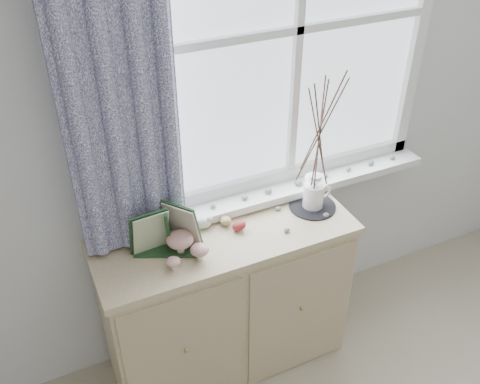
{
  "coord_description": "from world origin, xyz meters",
  "views": [
    {
      "loc": [
        -0.87,
        0.04,
        2.38
      ],
      "look_at": [
        -0.1,
        1.7,
        1.1
      ],
      "focal_mm": 40.0,
      "sensor_mm": 36.0,
      "label": 1
    }
  ],
  "objects_px": {
    "toadstool_cluster": "(184,245)",
    "twig_pitcher": "(320,129)",
    "botanical_book": "(169,233)",
    "sideboard": "(227,301)"
  },
  "relations": [
    {
      "from": "toadstool_cluster",
      "to": "twig_pitcher",
      "type": "distance_m",
      "value": 0.77
    },
    {
      "from": "botanical_book",
      "to": "toadstool_cluster",
      "type": "distance_m",
      "value": 0.08
    },
    {
      "from": "sideboard",
      "to": "toadstool_cluster",
      "type": "distance_m",
      "value": 0.54
    },
    {
      "from": "botanical_book",
      "to": "twig_pitcher",
      "type": "distance_m",
      "value": 0.79
    },
    {
      "from": "toadstool_cluster",
      "to": "twig_pitcher",
      "type": "xyz_separation_m",
      "value": [
        0.68,
        0.07,
        0.36
      ]
    },
    {
      "from": "botanical_book",
      "to": "twig_pitcher",
      "type": "xyz_separation_m",
      "value": [
        0.73,
        0.04,
        0.31
      ]
    },
    {
      "from": "sideboard",
      "to": "twig_pitcher",
      "type": "xyz_separation_m",
      "value": [
        0.46,
        0.02,
        0.85
      ]
    },
    {
      "from": "twig_pitcher",
      "to": "sideboard",
      "type": "bearing_deg",
      "value": -157.98
    },
    {
      "from": "sideboard",
      "to": "botanical_book",
      "type": "distance_m",
      "value": 0.6
    },
    {
      "from": "toadstool_cluster",
      "to": "twig_pitcher",
      "type": "height_order",
      "value": "twig_pitcher"
    }
  ]
}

